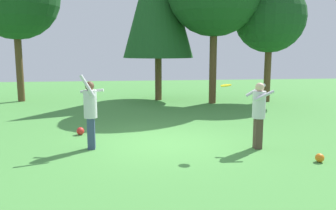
% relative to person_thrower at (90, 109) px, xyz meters
% --- Properties ---
extents(ground_plane, '(40.00, 40.00, 0.00)m').
position_rel_person_thrower_xyz_m(ground_plane, '(1.95, 0.37, -1.07)').
color(ground_plane, '#4C9342').
extents(person_thrower, '(0.62, 0.56, 1.97)m').
position_rel_person_thrower_xyz_m(person_thrower, '(0.00, 0.00, 0.00)').
color(person_thrower, '#38476B').
rests_on(person_thrower, ground_plane).
extents(person_catcher, '(0.65, 0.57, 1.74)m').
position_rel_person_thrower_xyz_m(person_catcher, '(4.35, -0.48, -0.03)').
color(person_catcher, '#4C382D').
rests_on(person_catcher, ground_plane).
extents(frisbee, '(0.30, 0.30, 0.06)m').
position_rel_person_thrower_xyz_m(frisbee, '(3.41, -0.64, 0.63)').
color(frisbee, yellow).
extents(ball_orange, '(0.21, 0.21, 0.21)m').
position_rel_person_thrower_xyz_m(ball_orange, '(5.36, -1.76, -0.97)').
color(ball_orange, orange).
rests_on(ball_orange, ground_plane).
extents(ball_red, '(0.23, 0.23, 0.23)m').
position_rel_person_thrower_xyz_m(ball_red, '(-0.49, 1.60, -0.95)').
color(ball_red, red).
rests_on(ball_red, ground_plane).
extents(tree_far_right, '(3.43, 3.43, 5.87)m').
position_rel_person_thrower_xyz_m(tree_far_right, '(7.94, 7.58, 3.06)').
color(tree_far_right, brown).
rests_on(tree_far_right, ground_plane).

